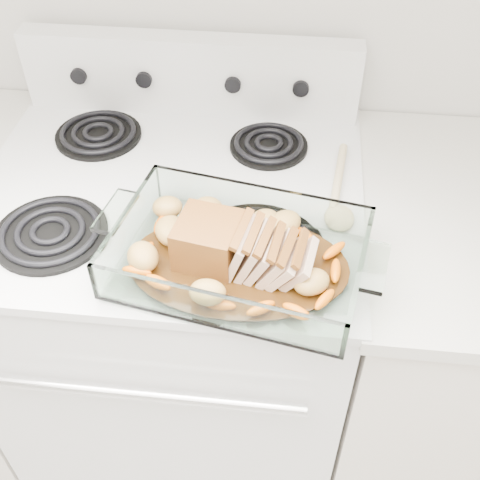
# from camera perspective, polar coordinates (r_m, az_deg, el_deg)

# --- Properties ---
(electric_range) EXTENTS (0.78, 0.70, 1.12)m
(electric_range) POSITION_cam_1_polar(r_m,az_deg,el_deg) (1.55, -5.36, -8.06)
(electric_range) COLOR silver
(electric_range) RESTS_ON ground
(counter_right) EXTENTS (0.58, 0.68, 0.93)m
(counter_right) POSITION_cam_1_polar(r_m,az_deg,el_deg) (1.60, 19.17, -10.08)
(counter_right) COLOR silver
(counter_right) RESTS_ON ground
(baking_dish) EXTENTS (0.41, 0.27, 0.08)m
(baking_dish) POSITION_cam_1_polar(r_m,az_deg,el_deg) (1.03, -0.12, -1.86)
(baking_dish) COLOR silver
(baking_dish) RESTS_ON electric_range
(pork_roast) EXTENTS (0.23, 0.10, 0.08)m
(pork_roast) POSITION_cam_1_polar(r_m,az_deg,el_deg) (1.01, -0.92, -0.75)
(pork_roast) COLOR #60320E
(pork_roast) RESTS_ON baking_dish
(roast_vegetables) EXTENTS (0.34, 0.19, 0.04)m
(roast_vegetables) POSITION_cam_1_polar(r_m,az_deg,el_deg) (1.05, -0.12, -0.24)
(roast_vegetables) COLOR #EB5C00
(roast_vegetables) RESTS_ON baking_dish
(wooden_spoon) EXTENTS (0.06, 0.26, 0.02)m
(wooden_spoon) POSITION_cam_1_polar(r_m,az_deg,el_deg) (1.19, 9.38, 3.93)
(wooden_spoon) COLOR beige
(wooden_spoon) RESTS_ON electric_range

